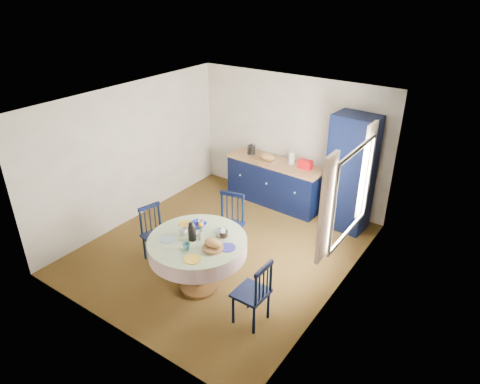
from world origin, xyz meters
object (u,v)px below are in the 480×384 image
at_px(kitchen_counter, 275,182).
at_px(mug_c, 224,234).
at_px(mug_b, 186,247).
at_px(chair_left, 156,234).
at_px(dining_table, 198,247).
at_px(chair_far, 229,224).
at_px(cobalt_bowl, 198,225).
at_px(chair_right, 254,293).
at_px(mug_a, 183,231).
at_px(mug_d, 201,223).
at_px(pantry_cabinet, 351,174).

bearing_deg(kitchen_counter, mug_c, -71.80).
distance_m(mug_b, mug_c, 0.57).
bearing_deg(mug_b, kitchen_counter, 98.82).
bearing_deg(chair_left, dining_table, -85.92).
height_order(chair_far, cobalt_bowl, chair_far).
distance_m(chair_right, mug_a, 1.34).
bearing_deg(chair_left, mug_b, -99.21).
xyz_separation_m(chair_left, mug_a, (0.78, -0.20, 0.42)).
bearing_deg(mug_c, mug_d, 171.92).
bearing_deg(chair_left, pantry_cabinet, -24.08).
bearing_deg(pantry_cabinet, dining_table, -106.54).
bearing_deg(mug_a, mug_d, 78.96).
bearing_deg(chair_far, dining_table, -91.42).
distance_m(dining_table, mug_a, 0.31).
bearing_deg(mug_b, dining_table, 97.25).
distance_m(dining_table, cobalt_bowl, 0.37).
relative_size(chair_far, mug_c, 7.78).
bearing_deg(chair_far, chair_left, -147.33).
distance_m(chair_left, mug_a, 0.91).
distance_m(kitchen_counter, chair_left, 2.78).
relative_size(kitchen_counter, pantry_cabinet, 0.96).
height_order(pantry_cabinet, chair_far, pantry_cabinet).
bearing_deg(mug_a, chair_left, 165.81).
xyz_separation_m(pantry_cabinet, mug_b, (-1.03, -3.12, -0.16)).
height_order(mug_c, cobalt_bowl, mug_c).
bearing_deg(mug_c, mug_b, -114.40).
relative_size(chair_far, mug_a, 8.14).
bearing_deg(mug_d, kitchen_counter, 95.97).
height_order(dining_table, mug_d, dining_table).
bearing_deg(pantry_cabinet, mug_d, -112.25).
distance_m(mug_a, mug_d, 0.33).
xyz_separation_m(chair_far, mug_b, (0.24, -1.29, 0.38)).
bearing_deg(mug_a, mug_c, 26.33).
distance_m(mug_b, cobalt_bowl, 0.58).
bearing_deg(kitchen_counter, mug_a, -83.00).
xyz_separation_m(kitchen_counter, chair_far, (0.25, -1.88, 0.05)).
distance_m(pantry_cabinet, chair_far, 2.29).
bearing_deg(pantry_cabinet, chair_right, -86.92).
height_order(mug_d, cobalt_bowl, mug_d).
distance_m(mug_a, mug_b, 0.38).
bearing_deg(mug_c, chair_right, -26.50).
distance_m(dining_table, chair_left, 1.07).
height_order(pantry_cabinet, dining_table, pantry_cabinet).
distance_m(kitchen_counter, dining_table, 2.95).
height_order(chair_left, chair_far, chair_far).
height_order(pantry_cabinet, cobalt_bowl, pantry_cabinet).
distance_m(mug_b, mug_d, 0.62).
distance_m(chair_far, mug_a, 1.10).
bearing_deg(chair_left, cobalt_bowl, -70.77).
height_order(kitchen_counter, mug_b, kitchen_counter).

